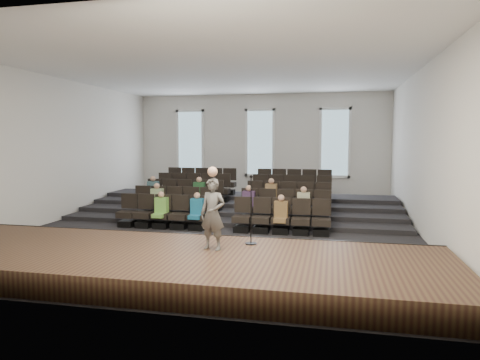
{
  "coord_description": "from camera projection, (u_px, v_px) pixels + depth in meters",
  "views": [
    {
      "loc": [
        3.41,
        -13.28,
        2.82
      ],
      "look_at": [
        0.42,
        0.5,
        1.5
      ],
      "focal_mm": 32.0,
      "sensor_mm": 36.0,
      "label": 1
    }
  ],
  "objects": [
    {
      "name": "ground",
      "position": [
        224.0,
        227.0,
        13.91
      ],
      "size": [
        14.0,
        14.0,
        0.0
      ],
      "primitive_type": "plane",
      "color": "black",
      "rests_on": "ground"
    },
    {
      "name": "ceiling",
      "position": [
        223.0,
        70.0,
        13.44
      ],
      "size": [
        12.0,
        14.0,
        0.02
      ],
      "primitive_type": "cube",
      "color": "white",
      "rests_on": "ground"
    },
    {
      "name": "wall_back",
      "position": [
        260.0,
        147.0,
        20.5
      ],
      "size": [
        12.0,
        0.04,
        5.0
      ],
      "primitive_type": "cube",
      "color": "silver",
      "rests_on": "ground"
    },
    {
      "name": "wall_front",
      "position": [
        115.0,
        160.0,
        6.84
      ],
      "size": [
        12.0,
        0.04,
        5.0
      ],
      "primitive_type": "cube",
      "color": "silver",
      "rests_on": "ground"
    },
    {
      "name": "wall_left",
      "position": [
        57.0,
        149.0,
        14.94
      ],
      "size": [
        0.04,
        14.0,
        5.0
      ],
      "primitive_type": "cube",
      "color": "silver",
      "rests_on": "ground"
    },
    {
      "name": "wall_right",
      "position": [
        424.0,
        151.0,
        12.4
      ],
      "size": [
        0.04,
        14.0,
        5.0
      ],
      "primitive_type": "cube",
      "color": "silver",
      "rests_on": "ground"
    },
    {
      "name": "stage",
      "position": [
        163.0,
        264.0,
        8.92
      ],
      "size": [
        11.8,
        3.6,
        0.5
      ],
      "primitive_type": "cube",
      "color": "#4C3720",
      "rests_on": "ground"
    },
    {
      "name": "stage_lip",
      "position": [
        191.0,
        244.0,
        10.64
      ],
      "size": [
        11.8,
        0.06,
        0.52
      ],
      "primitive_type": "cube",
      "color": "black",
      "rests_on": "ground"
    },
    {
      "name": "risers",
      "position": [
        244.0,
        206.0,
        16.97
      ],
      "size": [
        11.8,
        4.8,
        0.6
      ],
      "color": "black",
      "rests_on": "ground"
    },
    {
      "name": "seating_rows",
      "position": [
        235.0,
        200.0,
        15.34
      ],
      "size": [
        6.8,
        4.7,
        1.67
      ],
      "color": "black",
      "rests_on": "ground"
    },
    {
      "name": "windows",
      "position": [
        260.0,
        143.0,
        20.42
      ],
      "size": [
        8.44,
        0.1,
        3.24
      ],
      "color": "white",
      "rests_on": "wall_back"
    },
    {
      "name": "audience",
      "position": [
        217.0,
        200.0,
        14.34
      ],
      "size": [
        6.05,
        2.64,
        1.1
      ],
      "color": "#72B749",
      "rests_on": "seating_rows"
    },
    {
      "name": "speaker",
      "position": [
        213.0,
        214.0,
        9.04
      ],
      "size": [
        0.62,
        0.46,
        1.53
      ],
      "primitive_type": "imported",
      "rotation": [
        0.0,
        0.0,
        -0.19
      ],
      "color": "#53514F",
      "rests_on": "stage"
    },
    {
      "name": "mic_stand",
      "position": [
        251.0,
        224.0,
        9.54
      ],
      "size": [
        0.26,
        0.26,
        1.56
      ],
      "color": "black",
      "rests_on": "stage"
    }
  ]
}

